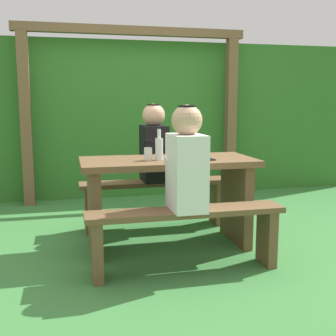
{
  "coord_description": "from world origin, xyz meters",
  "views": [
    {
      "loc": [
        -0.78,
        -3.28,
        1.2
      ],
      "look_at": [
        0.0,
        0.0,
        0.66
      ],
      "focal_mm": 45.07,
      "sensor_mm": 36.0,
      "label": 1
    }
  ],
  "objects_px": {
    "drinking_glass": "(148,154)",
    "cell_phone": "(208,159)",
    "person_black_coat": "(154,146)",
    "bottle_left": "(159,148)",
    "bench_far": "(155,194)",
    "bench_near": "(186,227)",
    "bottle_right": "(188,148)",
    "picnic_table": "(168,187)",
    "person_white_shirt": "(186,162)"
  },
  "relations": [
    {
      "from": "bench_far",
      "to": "person_white_shirt",
      "type": "bearing_deg",
      "value": -90.0
    },
    {
      "from": "bottle_right",
      "to": "person_black_coat",
      "type": "bearing_deg",
      "value": 101.83
    },
    {
      "from": "drinking_glass",
      "to": "bottle_right",
      "type": "relative_size",
      "value": 0.43
    },
    {
      "from": "bench_far",
      "to": "person_white_shirt",
      "type": "height_order",
      "value": "person_white_shirt"
    },
    {
      "from": "person_black_coat",
      "to": "bottle_right",
      "type": "height_order",
      "value": "person_black_coat"
    },
    {
      "from": "person_black_coat",
      "to": "drinking_glass",
      "type": "height_order",
      "value": "person_black_coat"
    },
    {
      "from": "picnic_table",
      "to": "person_black_coat",
      "type": "bearing_deg",
      "value": 90.63
    },
    {
      "from": "bottle_right",
      "to": "bench_near",
      "type": "bearing_deg",
      "value": -107.0
    },
    {
      "from": "person_white_shirt",
      "to": "bottle_right",
      "type": "distance_m",
      "value": 0.45
    },
    {
      "from": "drinking_glass",
      "to": "picnic_table",
      "type": "bearing_deg",
      "value": 16.57
    },
    {
      "from": "bench_far",
      "to": "bottle_right",
      "type": "height_order",
      "value": "bottle_right"
    },
    {
      "from": "person_white_shirt",
      "to": "bottle_right",
      "type": "bearing_deg",
      "value": 72.87
    },
    {
      "from": "drinking_glass",
      "to": "cell_phone",
      "type": "height_order",
      "value": "drinking_glass"
    },
    {
      "from": "person_white_shirt",
      "to": "bottle_right",
      "type": "height_order",
      "value": "person_white_shirt"
    },
    {
      "from": "bench_far",
      "to": "person_black_coat",
      "type": "relative_size",
      "value": 1.95
    },
    {
      "from": "picnic_table",
      "to": "bench_near",
      "type": "distance_m",
      "value": 0.57
    },
    {
      "from": "person_white_shirt",
      "to": "cell_phone",
      "type": "distance_m",
      "value": 0.51
    },
    {
      "from": "cell_phone",
      "to": "person_black_coat",
      "type": "bearing_deg",
      "value": 105.89
    },
    {
      "from": "picnic_table",
      "to": "person_white_shirt",
      "type": "xyz_separation_m",
      "value": [
        -0.0,
        -0.54,
        0.29
      ]
    },
    {
      "from": "picnic_table",
      "to": "cell_phone",
      "type": "relative_size",
      "value": 10.0
    },
    {
      "from": "person_white_shirt",
      "to": "bottle_right",
      "type": "relative_size",
      "value": 3.09
    },
    {
      "from": "picnic_table",
      "to": "drinking_glass",
      "type": "distance_m",
      "value": 0.34
    },
    {
      "from": "bottle_left",
      "to": "cell_phone",
      "type": "relative_size",
      "value": 1.75
    },
    {
      "from": "person_white_shirt",
      "to": "bottle_left",
      "type": "xyz_separation_m",
      "value": [
        -0.09,
        0.49,
        0.05
      ]
    },
    {
      "from": "picnic_table",
      "to": "bottle_right",
      "type": "relative_size",
      "value": 6.02
    },
    {
      "from": "bottle_left",
      "to": "bottle_right",
      "type": "height_order",
      "value": "bottle_left"
    },
    {
      "from": "bottle_right",
      "to": "bench_far",
      "type": "bearing_deg",
      "value": 101.28
    },
    {
      "from": "bench_near",
      "to": "drinking_glass",
      "type": "relative_size",
      "value": 14.08
    },
    {
      "from": "picnic_table",
      "to": "bottle_left",
      "type": "height_order",
      "value": "bottle_left"
    },
    {
      "from": "bench_near",
      "to": "person_white_shirt",
      "type": "xyz_separation_m",
      "value": [
        -0.0,
        0.0,
        0.46
      ]
    },
    {
      "from": "drinking_glass",
      "to": "bottle_right",
      "type": "height_order",
      "value": "bottle_right"
    },
    {
      "from": "picnic_table",
      "to": "person_black_coat",
      "type": "relative_size",
      "value": 1.95
    },
    {
      "from": "picnic_table",
      "to": "person_white_shirt",
      "type": "distance_m",
      "value": 0.61
    },
    {
      "from": "bench_far",
      "to": "bench_near",
      "type": "bearing_deg",
      "value": -90.0
    },
    {
      "from": "bottle_left",
      "to": "person_white_shirt",
      "type": "bearing_deg",
      "value": -80.02
    },
    {
      "from": "bench_near",
      "to": "person_white_shirt",
      "type": "relative_size",
      "value": 1.95
    },
    {
      "from": "picnic_table",
      "to": "cell_phone",
      "type": "bearing_deg",
      "value": -22.87
    },
    {
      "from": "cell_phone",
      "to": "bottle_right",
      "type": "bearing_deg",
      "value": 167.69
    },
    {
      "from": "bottle_right",
      "to": "person_white_shirt",
      "type": "bearing_deg",
      "value": -107.13
    },
    {
      "from": "person_black_coat",
      "to": "bottle_left",
      "type": "xyz_separation_m",
      "value": [
        -0.08,
        -0.6,
        0.05
      ]
    },
    {
      "from": "drinking_glass",
      "to": "bench_far",
      "type": "bearing_deg",
      "value": 73.83
    },
    {
      "from": "person_black_coat",
      "to": "cell_phone",
      "type": "relative_size",
      "value": 5.14
    },
    {
      "from": "bench_far",
      "to": "bottle_left",
      "type": "xyz_separation_m",
      "value": [
        -0.09,
        -0.6,
        0.51
      ]
    },
    {
      "from": "bench_near",
      "to": "person_black_coat",
      "type": "xyz_separation_m",
      "value": [
        -0.01,
        1.09,
        0.46
      ]
    },
    {
      "from": "person_black_coat",
      "to": "bottle_left",
      "type": "distance_m",
      "value": 0.61
    },
    {
      "from": "picnic_table",
      "to": "bottle_left",
      "type": "xyz_separation_m",
      "value": [
        -0.09,
        -0.06,
        0.33
      ]
    },
    {
      "from": "bench_near",
      "to": "bottle_right",
      "type": "xyz_separation_m",
      "value": [
        0.13,
        0.43,
        0.51
      ]
    },
    {
      "from": "person_black_coat",
      "to": "bench_near",
      "type": "bearing_deg",
      "value": -89.69
    },
    {
      "from": "bench_far",
      "to": "drinking_glass",
      "type": "bearing_deg",
      "value": -106.17
    },
    {
      "from": "drinking_glass",
      "to": "cell_phone",
      "type": "distance_m",
      "value": 0.48
    }
  ]
}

